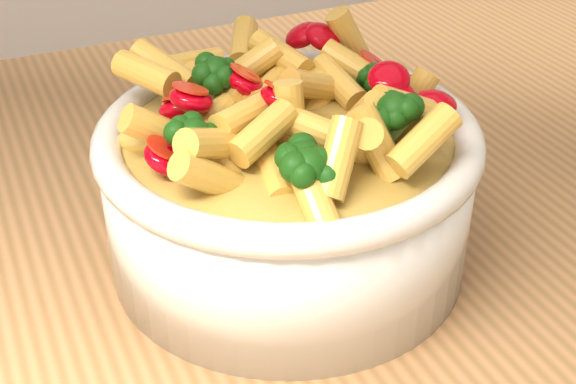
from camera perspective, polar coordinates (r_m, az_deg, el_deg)
name	(u,v)px	position (r m, az deg, el deg)	size (l,w,h in m)	color
table	(275,302)	(0.72, -0.96, -7.84)	(1.20, 0.80, 0.90)	#A77447
serving_bowl	(288,190)	(0.57, 0.00, 0.12)	(0.27, 0.27, 0.11)	silver
pasta_salad	(288,100)	(0.53, 0.00, 6.53)	(0.21, 0.21, 0.05)	gold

